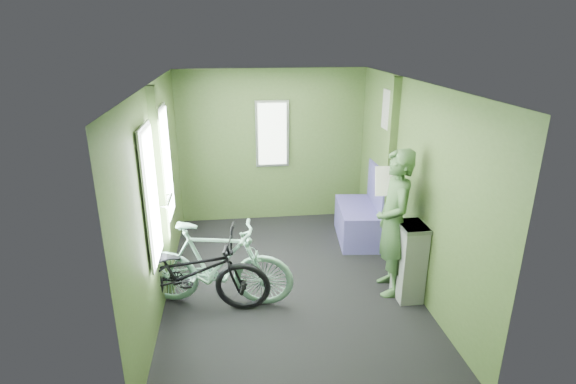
# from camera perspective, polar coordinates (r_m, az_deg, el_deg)

# --- Properties ---
(room) EXTENTS (4.00, 4.02, 2.31)m
(room) POSITION_cam_1_polar(r_m,az_deg,el_deg) (4.85, -0.35, 3.47)
(room) COLOR black
(room) RESTS_ON ground
(bicycle_black) EXTENTS (1.80, 0.96, 0.96)m
(bicycle_black) POSITION_cam_1_polar(r_m,az_deg,el_deg) (5.06, -12.20, -14.27)
(bicycle_black) COLOR black
(bicycle_black) RESTS_ON ground
(bicycle_mint) EXTENTS (1.74, 0.90, 1.04)m
(bicycle_mint) POSITION_cam_1_polar(r_m,az_deg,el_deg) (5.07, -8.96, -14.01)
(bicycle_mint) COLOR #81BAA3
(bicycle_mint) RESTS_ON ground
(passenger) EXTENTS (0.46, 0.69, 1.66)m
(passenger) POSITION_cam_1_polar(r_m,az_deg,el_deg) (5.02, 13.29, -3.84)
(passenger) COLOR #36562F
(passenger) RESTS_ON ground
(waste_box) EXTENTS (0.26, 0.36, 0.88)m
(waste_box) POSITION_cam_1_polar(r_m,az_deg,el_deg) (5.10, 15.15, -8.51)
(waste_box) COLOR slate
(waste_box) RESTS_ON ground
(bench_seat) EXTENTS (0.65, 1.04, 1.04)m
(bench_seat) POSITION_cam_1_polar(r_m,az_deg,el_deg) (6.41, 9.18, -3.36)
(bench_seat) COLOR navy
(bench_seat) RESTS_ON ground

